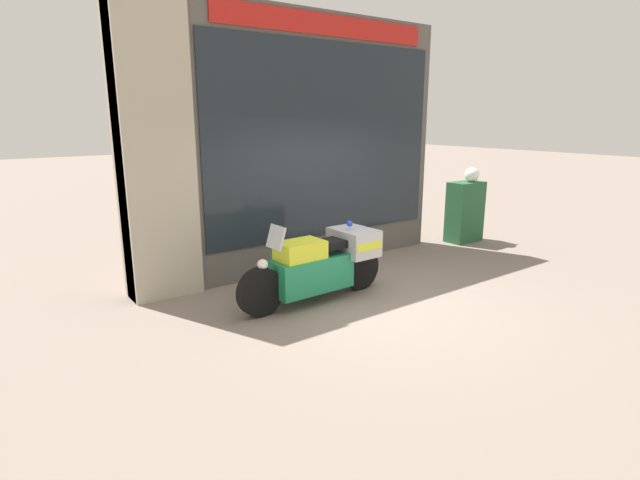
% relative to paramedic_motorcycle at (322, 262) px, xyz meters
% --- Properties ---
extents(ground_plane, '(60.00, 60.00, 0.00)m').
position_rel_paramedic_motorcycle_xyz_m(ground_plane, '(0.64, -0.47, -0.54)').
color(ground_plane, gray).
extents(shop_building, '(5.67, 0.55, 4.13)m').
position_rel_paramedic_motorcycle_xyz_m(shop_building, '(0.22, 1.53, 1.53)').
color(shop_building, '#56514C').
rests_on(shop_building, ground).
extents(window_display, '(4.25, 0.30, 2.09)m').
position_rel_paramedic_motorcycle_xyz_m(window_display, '(1.05, 1.56, -0.05)').
color(window_display, slate).
rests_on(window_display, ground).
extents(paramedic_motorcycle, '(2.35, 0.70, 1.16)m').
position_rel_paramedic_motorcycle_xyz_m(paramedic_motorcycle, '(0.00, 0.00, 0.00)').
color(paramedic_motorcycle, black).
rests_on(paramedic_motorcycle, ground).
extents(utility_cabinet, '(0.74, 0.43, 1.23)m').
position_rel_paramedic_motorcycle_xyz_m(utility_cabinet, '(4.35, 0.97, 0.07)').
color(utility_cabinet, '#235633').
rests_on(utility_cabinet, ground).
extents(white_helmet, '(0.29, 0.29, 0.29)m').
position_rel_paramedic_motorcycle_xyz_m(white_helmet, '(4.43, 0.92, 0.83)').
color(white_helmet, white).
rests_on(white_helmet, utility_cabinet).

